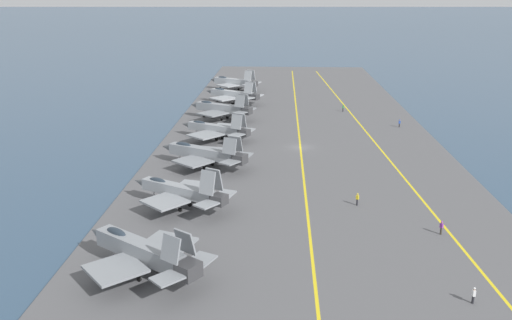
{
  "coord_description": "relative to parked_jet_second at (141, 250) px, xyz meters",
  "views": [
    {
      "loc": [
        -99.53,
        3.65,
        29.01
      ],
      "look_at": [
        -16.43,
        7.69,
        2.9
      ],
      "focal_mm": 38.0,
      "sensor_mm": 36.0,
      "label": 1
    }
  ],
  "objects": [
    {
      "name": "parked_jet_third",
      "position": [
        18.11,
        -0.79,
        -0.15
      ],
      "size": [
        12.22,
        15.41,
        6.46
      ],
      "color": "gray",
      "rests_on": "carrier_deck"
    },
    {
      "name": "ground_plane",
      "position": [
        49.17,
        -18.09,
        -3.11
      ],
      "size": [
        2000.0,
        2000.0,
        0.0
      ],
      "primitive_type": "plane",
      "color": "#334C66"
    },
    {
      "name": "deck_stripe_foul_line",
      "position": [
        49.17,
        -33.13,
        -2.7
      ],
      "size": [
        204.84,
        12.66,
        0.01
      ],
      "primitive_type": "cube",
      "rotation": [
        0.0,
        0.0,
        0.06
      ],
      "color": "yellow",
      "rests_on": "carrier_deck"
    },
    {
      "name": "parked_jet_fifth",
      "position": [
        54.28,
        -1.35,
        -0.53
      ],
      "size": [
        13.59,
        15.84,
        5.77
      ],
      "color": "gray",
      "rests_on": "carrier_deck"
    },
    {
      "name": "crew_purple_vest",
      "position": [
        11.32,
        -34.17,
        -1.74
      ],
      "size": [
        0.46,
        0.44,
        1.77
      ],
      "color": "#383328",
      "rests_on": "carrier_deck"
    },
    {
      "name": "parked_jet_seventh",
      "position": [
        89.89,
        -1.47,
        -0.11
      ],
      "size": [
        13.79,
        16.32,
        6.36
      ],
      "color": "#9EA3A8",
      "rests_on": "carrier_deck"
    },
    {
      "name": "deck_stripe_centerline",
      "position": [
        49.17,
        -18.09,
        -2.7
      ],
      "size": [
        205.18,
        0.36,
        0.01
      ],
      "primitive_type": "cube",
      "color": "yellow",
      "rests_on": "carrier_deck"
    },
    {
      "name": "crew_white_vest",
      "position": [
        -4.09,
        -32.97,
        -1.76
      ],
      "size": [
        0.39,
        0.27,
        1.72
      ],
      "color": "#232328",
      "rests_on": "carrier_deck"
    },
    {
      "name": "parked_jet_eighth",
      "position": [
        109.75,
        0.01,
        -0.08
      ],
      "size": [
        12.68,
        16.26,
        6.47
      ],
      "color": "#9EA3A8",
      "rests_on": "carrier_deck"
    },
    {
      "name": "parked_jet_second",
      "position": [
        0.0,
        0.0,
        0.0
      ],
      "size": [
        13.44,
        15.59,
        6.26
      ],
      "color": "gray",
      "rests_on": "carrier_deck"
    },
    {
      "name": "crew_blue_vest",
      "position": [
        66.2,
        -40.19,
        -1.75
      ],
      "size": [
        0.28,
        0.4,
        1.75
      ],
      "color": "#232328",
      "rests_on": "carrier_deck"
    },
    {
      "name": "parked_jet_sixth",
      "position": [
        71.87,
        -0.42,
        -0.04
      ],
      "size": [
        13.41,
        16.22,
        6.32
      ],
      "color": "gray",
      "rests_on": "carrier_deck"
    },
    {
      "name": "parked_jet_fourth",
      "position": [
        36.45,
        -1.36,
        -0.26
      ],
      "size": [
        12.54,
        16.73,
        5.97
      ],
      "color": "gray",
      "rests_on": "carrier_deck"
    },
    {
      "name": "crew_yellow_vest",
      "position": [
        20.29,
        -25.11,
        -1.72
      ],
      "size": [
        0.42,
        0.46,
        1.8
      ],
      "color": "#232328",
      "rests_on": "carrier_deck"
    },
    {
      "name": "carrier_deck",
      "position": [
        49.17,
        -18.09,
        -2.91
      ],
      "size": [
        227.98,
        54.67,
        0.4
      ],
      "primitive_type": "cube",
      "color": "#565659",
      "rests_on": "ground"
    },
    {
      "name": "crew_green_vest",
      "position": [
        81.81,
        -29.56,
        -1.76
      ],
      "size": [
        0.42,
        0.32,
        1.72
      ],
      "color": "#232328",
      "rests_on": "carrier_deck"
    }
  ]
}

